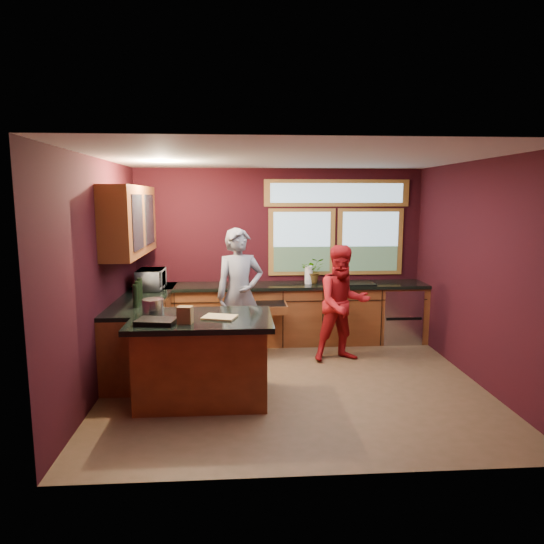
{
  "coord_description": "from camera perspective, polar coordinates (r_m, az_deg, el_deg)",
  "views": [
    {
      "loc": [
        -0.64,
        -5.62,
        2.25
      ],
      "look_at": [
        -0.23,
        0.4,
        1.32
      ],
      "focal_mm": 32.0,
      "sensor_mm": 36.0,
      "label": 1
    }
  ],
  "objects": [
    {
      "name": "stock_pot",
      "position": [
        5.61,
        -13.82,
        -4.01
      ],
      "size": [
        0.24,
        0.24,
        0.18
      ],
      "primitive_type": "cylinder",
      "color": "#AAAAAF",
      "rests_on": "island"
    },
    {
      "name": "cutting_board",
      "position": [
        5.35,
        -6.19,
        -5.3
      ],
      "size": [
        0.41,
        0.34,
        0.02
      ],
      "primitive_type": "cube",
      "rotation": [
        0.0,
        0.0,
        -0.3
      ],
      "color": "tan",
      "rests_on": "island"
    },
    {
      "name": "left_counter",
      "position": [
        6.84,
        -14.87,
        -6.66
      ],
      "size": [
        0.64,
        2.3,
        0.93
      ],
      "color": "#5A2D15",
      "rests_on": "floor"
    },
    {
      "name": "island",
      "position": [
        5.54,
        -8.18,
        -9.97
      ],
      "size": [
        1.55,
        1.05,
        0.95
      ],
      "color": "#5A2D15",
      "rests_on": "floor"
    },
    {
      "name": "microwave",
      "position": [
        7.22,
        -14.04,
        -0.85
      ],
      "size": [
        0.37,
        0.54,
        0.3
      ],
      "primitive_type": "imported",
      "rotation": [
        0.0,
        0.0,
        1.56
      ],
      "color": "#999999",
      "rests_on": "left_counter"
    },
    {
      "name": "paper_bag",
      "position": [
        5.16,
        -10.18,
        -4.99
      ],
      "size": [
        0.17,
        0.14,
        0.18
      ],
      "primitive_type": "cube",
      "rotation": [
        0.0,
        0.0,
        -0.17
      ],
      "color": "brown",
      "rests_on": "island"
    },
    {
      "name": "paper_towel",
      "position": [
        7.49,
        4.33,
        -0.33
      ],
      "size": [
        0.12,
        0.12,
        0.28
      ],
      "primitive_type": "cylinder",
      "color": "white",
      "rests_on": "back_counter"
    },
    {
      "name": "person_red",
      "position": [
        6.75,
        8.32,
        -3.69
      ],
      "size": [
        0.88,
        0.74,
        1.61
      ],
      "primitive_type": "imported",
      "rotation": [
        0.0,
        0.0,
        0.18
      ],
      "color": "#A51317",
      "rests_on": "floor"
    },
    {
      "name": "black_tray",
      "position": [
        5.22,
        -13.45,
        -5.67
      ],
      "size": [
        0.44,
        0.34,
        0.05
      ],
      "primitive_type": "cube",
      "rotation": [
        0.0,
        0.0,
        -0.16
      ],
      "color": "black",
      "rests_on": "island"
    },
    {
      "name": "back_counter",
      "position": [
        7.58,
        2.6,
        -4.87
      ],
      "size": [
        4.5,
        0.64,
        0.93
      ],
      "color": "#5A2D15",
      "rests_on": "floor"
    },
    {
      "name": "room_shell",
      "position": [
        5.96,
        -3.45,
        4.4
      ],
      "size": [
        4.52,
        4.02,
        2.71
      ],
      "color": "black",
      "rests_on": "ground"
    },
    {
      "name": "person_grey",
      "position": [
        6.69,
        -3.83,
        -2.72
      ],
      "size": [
        0.76,
        0.6,
        1.84
      ],
      "primitive_type": "imported",
      "rotation": [
        0.0,
        0.0,
        0.26
      ],
      "color": "slate",
      "rests_on": "floor"
    },
    {
      "name": "potted_plant",
      "position": [
        7.54,
        4.81,
        0.19
      ],
      "size": [
        0.36,
        0.31,
        0.4
      ],
      "primitive_type": "imported",
      "color": "#999999",
      "rests_on": "back_counter"
    },
    {
      "name": "floor",
      "position": [
        6.09,
        2.5,
        -12.93
      ],
      "size": [
        4.5,
        4.5,
        0.0
      ],
      "primitive_type": "plane",
      "color": "brown",
      "rests_on": "ground"
    }
  ]
}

